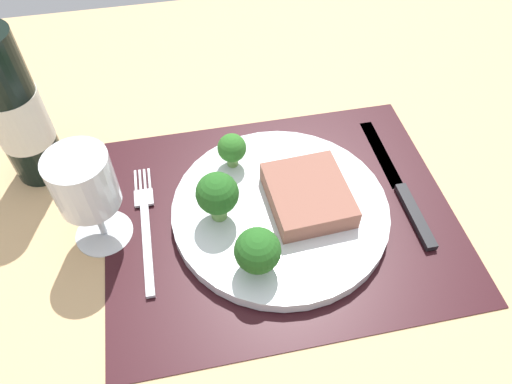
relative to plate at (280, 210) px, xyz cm
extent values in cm
cube|color=tan|center=(0.00, 0.00, -2.60)|extent=(140.00, 110.00, 3.00)
cube|color=black|center=(0.00, 0.00, -0.95)|extent=(43.31, 34.68, 0.30)
cylinder|color=silver|center=(0.00, 0.00, 0.00)|extent=(26.84, 26.84, 1.60)
cube|color=#8C5647|center=(3.41, 0.28, 2.14)|extent=(9.90, 11.15, 2.69)
cylinder|color=#5B8942|center=(-4.51, -7.94, 1.44)|extent=(1.92, 1.92, 1.28)
sphere|color=#235B1E|center=(-4.51, -7.94, 4.25)|extent=(5.10, 5.10, 5.10)
cylinder|color=#6B994C|center=(-7.59, 0.15, 1.88)|extent=(1.90, 1.90, 2.17)
sphere|color=#235B1E|center=(-7.59, 0.15, 5.11)|extent=(5.03, 5.03, 5.03)
cylinder|color=#6B994C|center=(-4.57, 8.14, 1.51)|extent=(1.44, 1.44, 1.43)
sphere|color=#2D6B23|center=(-4.57, 8.14, 3.82)|extent=(3.73, 3.73, 3.73)
cube|color=silver|center=(-16.62, -2.00, -0.55)|extent=(1.00, 13.00, 0.50)
cube|color=silver|center=(-16.62, 5.80, -0.55)|extent=(2.40, 2.60, 0.40)
cube|color=silver|center=(-17.52, 8.90, -0.55)|extent=(0.30, 3.60, 0.35)
cube|color=silver|center=(-16.92, 8.90, -0.55)|extent=(0.30, 3.60, 0.35)
cube|color=silver|center=(-16.32, 8.90, -0.55)|extent=(0.30, 3.60, 0.35)
cube|color=silver|center=(-15.72, 8.90, -0.55)|extent=(0.30, 3.60, 0.35)
cube|color=black|center=(16.37, -3.90, -0.40)|extent=(1.40, 10.00, 0.80)
cube|color=silver|center=(16.37, 7.60, -0.65)|extent=(1.80, 13.00, 0.30)
cylinder|color=black|center=(-29.79, 14.15, 9.28)|extent=(6.61, 6.61, 20.76)
cylinder|color=silver|center=(-29.79, 14.15, 8.24)|extent=(6.74, 6.74, 7.26)
cylinder|color=silver|center=(-21.68, 1.54, -0.90)|extent=(6.93, 6.93, 0.40)
cylinder|color=silver|center=(-21.68, 1.54, 2.27)|extent=(0.80, 0.80, 5.94)
cylinder|color=silver|center=(-21.68, 1.54, 8.68)|extent=(6.94, 6.94, 6.87)
cylinder|color=tan|center=(-21.68, 1.54, 7.06)|extent=(6.10, 6.10, 3.63)
camera|label=1|loc=(-10.19, -35.13, 47.75)|focal=33.86mm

